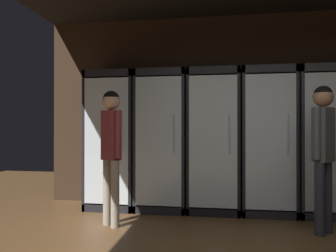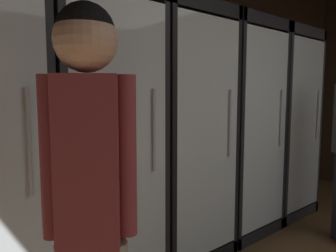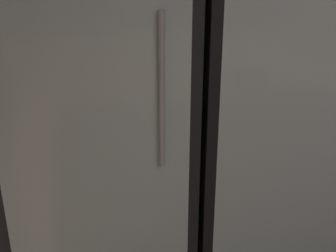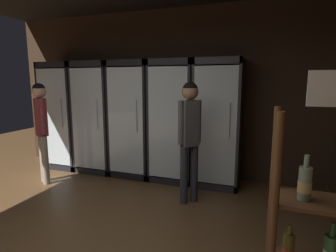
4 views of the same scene
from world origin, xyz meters
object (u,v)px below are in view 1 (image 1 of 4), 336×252
cooler_right (266,142)px  cooler_center (213,142)px  shopper_near (111,141)px  shopper_far (323,141)px  cooler_far_left (114,141)px  cooler_far_right (322,142)px  cooler_left (162,142)px

cooler_right → cooler_center: bearing=180.0°
shopper_near → cooler_center: bearing=36.7°
shopper_far → cooler_right: bearing=120.1°
cooler_far_left → cooler_right: 2.15m
cooler_far_left → shopper_far: (2.62, -0.81, 0.05)m
cooler_center → cooler_far_right: 1.43m
cooler_far_left → cooler_right: size_ratio=1.00×
cooler_center → shopper_far: size_ratio=1.21×
cooler_right → cooler_left: bearing=-180.0°
cooler_center → cooler_left: bearing=-179.9°
cooler_far_left → cooler_far_right: 2.86m
cooler_left → cooler_far_right: 2.15m
cooler_far_left → cooler_far_right: (2.86, 0.00, 0.01)m
shopper_near → shopper_far: shopper_far is taller
cooler_left → shopper_far: (1.90, -0.81, 0.05)m
shopper_near → cooler_right: bearing=24.8°
shopper_near → shopper_far: bearing=1.5°
shopper_near → cooler_left: bearing=62.1°
cooler_far_left → shopper_near: (0.25, -0.87, 0.04)m
cooler_center → cooler_right: same height
cooler_left → shopper_near: bearing=-117.9°
cooler_center → shopper_far: bearing=-34.4°
cooler_far_left → cooler_left: size_ratio=1.00×
cooler_left → shopper_far: 2.07m
cooler_left → cooler_far_right: same height
shopper_far → cooler_center: bearing=145.6°
shopper_far → cooler_far_left: bearing=162.8°
cooler_far_left → cooler_left: 0.72m
cooler_right → cooler_far_right: size_ratio=1.00×
cooler_left → shopper_far: cooler_left is taller
cooler_far_right → cooler_right: bearing=179.9°
cooler_far_left → cooler_right: bearing=0.0°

